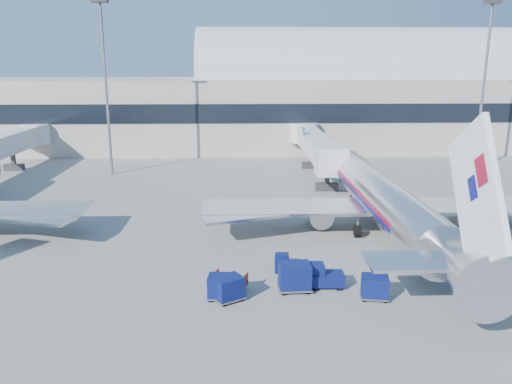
{
  "coord_description": "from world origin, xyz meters",
  "views": [
    {
      "loc": [
        -2.71,
        -36.9,
        14.43
      ],
      "look_at": [
        -1.25,
        6.0,
        3.46
      ],
      "focal_mm": 35.0,
      "sensor_mm": 36.0,
      "label": 1
    }
  ],
  "objects_px": {
    "tug_left": "(282,262)",
    "cart_train_b": "(229,288)",
    "airliner_main": "(386,201)",
    "cart_solo_near": "(375,287)",
    "cart_train_a": "(295,276)",
    "tug_right": "(456,255)",
    "mast_east": "(486,62)",
    "cart_open_red": "(230,285)",
    "barrier_near": "(487,237)",
    "jetbridge_mid": "(4,145)",
    "cart_train_c": "(222,286)",
    "tug_lead": "(323,276)",
    "jetbridge_near": "(314,144)",
    "cart_solo_far": "(488,279)",
    "mast_west": "(104,62)"
  },
  "relations": [
    {
      "from": "tug_left",
      "to": "cart_train_b",
      "type": "height_order",
      "value": "cart_train_b"
    },
    {
      "from": "airliner_main",
      "to": "cart_solo_near",
      "type": "height_order",
      "value": "airliner_main"
    },
    {
      "from": "cart_train_a",
      "to": "cart_solo_near",
      "type": "distance_m",
      "value": 5.12
    },
    {
      "from": "tug_right",
      "to": "cart_solo_near",
      "type": "relative_size",
      "value": 1.22
    },
    {
      "from": "mast_east",
      "to": "cart_open_red",
      "type": "distance_m",
      "value": 51.67
    },
    {
      "from": "airliner_main",
      "to": "cart_train_a",
      "type": "bearing_deg",
      "value": -129.05
    },
    {
      "from": "barrier_near",
      "to": "tug_left",
      "type": "relative_size",
      "value": 1.4
    },
    {
      "from": "jetbridge_mid",
      "to": "tug_left",
      "type": "height_order",
      "value": "jetbridge_mid"
    },
    {
      "from": "cart_solo_near",
      "to": "tug_right",
      "type": "bearing_deg",
      "value": 46.18
    },
    {
      "from": "cart_train_c",
      "to": "tug_lead",
      "type": "bearing_deg",
      "value": 17.3
    },
    {
      "from": "airliner_main",
      "to": "jetbridge_near",
      "type": "distance_m",
      "value": 26.43
    },
    {
      "from": "cart_solo_far",
      "to": "cart_open_red",
      "type": "xyz_separation_m",
      "value": [
        -16.85,
        0.67,
        -0.49
      ]
    },
    {
      "from": "jetbridge_mid",
      "to": "cart_solo_far",
      "type": "relative_size",
      "value": 13.59
    },
    {
      "from": "cart_train_b",
      "to": "cart_open_red",
      "type": "relative_size",
      "value": 0.89
    },
    {
      "from": "cart_train_a",
      "to": "cart_train_c",
      "type": "height_order",
      "value": "cart_train_a"
    },
    {
      "from": "cart_train_b",
      "to": "cart_train_c",
      "type": "height_order",
      "value": "cart_train_b"
    },
    {
      "from": "tug_left",
      "to": "jetbridge_near",
      "type": "bearing_deg",
      "value": -8.31
    },
    {
      "from": "barrier_near",
      "to": "cart_solo_near",
      "type": "distance_m",
      "value": 15.88
    },
    {
      "from": "cart_train_c",
      "to": "cart_solo_far",
      "type": "bearing_deg",
      "value": 6.15
    },
    {
      "from": "mast_east",
      "to": "jetbridge_mid",
      "type": "bearing_deg",
      "value": 179.28
    },
    {
      "from": "airliner_main",
      "to": "cart_train_c",
      "type": "height_order",
      "value": "airliner_main"
    },
    {
      "from": "cart_solo_far",
      "to": "cart_open_red",
      "type": "bearing_deg",
      "value": 173.06
    },
    {
      "from": "cart_solo_near",
      "to": "cart_train_a",
      "type": "bearing_deg",
      "value": 174.71
    },
    {
      "from": "cart_open_red",
      "to": "jetbridge_mid",
      "type": "bearing_deg",
      "value": 148.01
    },
    {
      "from": "barrier_near",
      "to": "cart_solo_far",
      "type": "relative_size",
      "value": 1.48
    },
    {
      "from": "airliner_main",
      "to": "cart_solo_far",
      "type": "bearing_deg",
      "value": -73.81
    },
    {
      "from": "jetbridge_mid",
      "to": "cart_solo_far",
      "type": "xyz_separation_m",
      "value": [
        47.85,
        -38.19,
        -3.03
      ]
    },
    {
      "from": "jetbridge_mid",
      "to": "mast_west",
      "type": "xyz_separation_m",
      "value": [
        14.4,
        -0.81,
        10.86
      ]
    },
    {
      "from": "mast_east",
      "to": "tug_left",
      "type": "bearing_deg",
      "value": -131.73
    },
    {
      "from": "mast_west",
      "to": "tug_left",
      "type": "relative_size",
      "value": 10.54
    },
    {
      "from": "barrier_near",
      "to": "jetbridge_mid",
      "type": "bearing_deg",
      "value": 151.2
    },
    {
      "from": "tug_left",
      "to": "tug_lead",
      "type": "bearing_deg",
      "value": -136.64
    },
    {
      "from": "jetbridge_mid",
      "to": "cart_solo_far",
      "type": "distance_m",
      "value": 61.3
    },
    {
      "from": "barrier_near",
      "to": "cart_train_c",
      "type": "height_order",
      "value": "cart_train_c"
    },
    {
      "from": "mast_east",
      "to": "cart_solo_near",
      "type": "height_order",
      "value": "mast_east"
    },
    {
      "from": "jetbridge_mid",
      "to": "tug_lead",
      "type": "relative_size",
      "value": 10.74
    },
    {
      "from": "jetbridge_mid",
      "to": "cart_train_b",
      "type": "height_order",
      "value": "jetbridge_mid"
    },
    {
      "from": "airliner_main",
      "to": "cart_solo_far",
      "type": "height_order",
      "value": "airliner_main"
    },
    {
      "from": "cart_train_a",
      "to": "barrier_near",
      "type": "bearing_deg",
      "value": 24.13
    },
    {
      "from": "tug_right",
      "to": "tug_left",
      "type": "height_order",
      "value": "tug_right"
    },
    {
      "from": "mast_east",
      "to": "tug_lead",
      "type": "height_order",
      "value": "mast_east"
    },
    {
      "from": "jetbridge_near",
      "to": "barrier_near",
      "type": "height_order",
      "value": "jetbridge_near"
    },
    {
      "from": "barrier_near",
      "to": "cart_train_b",
      "type": "bearing_deg",
      "value": -154.87
    },
    {
      "from": "tug_right",
      "to": "cart_solo_near",
      "type": "xyz_separation_m",
      "value": [
        -7.66,
        -5.59,
        0.19
      ]
    },
    {
      "from": "jetbridge_mid",
      "to": "cart_train_c",
      "type": "distance_m",
      "value": 49.29
    },
    {
      "from": "jetbridge_mid",
      "to": "cart_open_red",
      "type": "height_order",
      "value": "jetbridge_mid"
    },
    {
      "from": "mast_west",
      "to": "tug_right",
      "type": "height_order",
      "value": "mast_west"
    },
    {
      "from": "mast_east",
      "to": "tug_right",
      "type": "xyz_separation_m",
      "value": [
        -16.55,
        -32.55,
        -14.16
      ]
    },
    {
      "from": "jetbridge_near",
      "to": "mast_east",
      "type": "relative_size",
      "value": 1.22
    },
    {
      "from": "tug_left",
      "to": "cart_solo_far",
      "type": "xyz_separation_m",
      "value": [
        13.15,
        -4.08,
        0.28
      ]
    }
  ]
}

